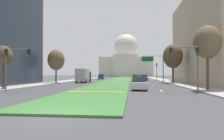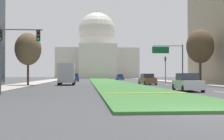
{
  "view_description": "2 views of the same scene",
  "coord_description": "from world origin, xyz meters",
  "px_view_note": "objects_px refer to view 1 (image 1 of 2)",
  "views": [
    {
      "loc": [
        3.91,
        -9.28,
        2.17
      ],
      "look_at": [
        -1.24,
        40.92,
        3.02
      ],
      "focal_mm": 31.25,
      "sensor_mm": 36.0,
      "label": 1
    },
    {
      "loc": [
        -4.51,
        -11.78,
        1.57
      ],
      "look_at": [
        -0.74,
        33.46,
        2.24
      ],
      "focal_mm": 49.66,
      "sensor_mm": 36.0,
      "label": 2
    }
  ],
  "objects_px": {
    "traffic_light_near_left": "(13,60)",
    "traffic_light_near_right": "(190,59)",
    "box_truck_delivery": "(83,75)",
    "traffic_light_far_right": "(157,69)",
    "street_tree_right_mid": "(173,56)",
    "sedan_distant": "(144,78)",
    "capitol_building": "(126,60)",
    "sedan_far_horizon": "(101,77)",
    "street_tree_right_near": "(207,42)",
    "street_tree_left_mid": "(56,60)",
    "sedan_midblock": "(136,79)",
    "sedan_very_far": "(135,76)",
    "street_tree_left_near": "(4,57)",
    "sedan_lead_stopped": "(140,84)",
    "overhead_guide_sign": "(155,63)"
  },
  "relations": [
    {
      "from": "street_tree_left_mid",
      "to": "street_tree_right_mid",
      "type": "distance_m",
      "value": 25.3
    },
    {
      "from": "traffic_light_near_left",
      "to": "sedan_lead_stopped",
      "type": "bearing_deg",
      "value": 14.67
    },
    {
      "from": "traffic_light_near_left",
      "to": "traffic_light_far_right",
      "type": "bearing_deg",
      "value": 59.1
    },
    {
      "from": "capitol_building",
      "to": "sedan_far_horizon",
      "type": "xyz_separation_m",
      "value": [
        -7.23,
        -59.21,
        -10.21
      ]
    },
    {
      "from": "street_tree_right_near",
      "to": "sedan_very_far",
      "type": "distance_m",
      "value": 61.77
    },
    {
      "from": "street_tree_left_near",
      "to": "street_tree_left_mid",
      "type": "xyz_separation_m",
      "value": [
        0.44,
        16.72,
        0.73
      ]
    },
    {
      "from": "traffic_light_near_right",
      "to": "street_tree_left_mid",
      "type": "distance_m",
      "value": 29.41
    },
    {
      "from": "street_tree_left_near",
      "to": "sedan_far_horizon",
      "type": "height_order",
      "value": "street_tree_left_near"
    },
    {
      "from": "traffic_light_near_right",
      "to": "street_tree_right_near",
      "type": "xyz_separation_m",
      "value": [
        2.84,
        2.64,
        2.15
      ]
    },
    {
      "from": "traffic_light_far_right",
      "to": "street_tree_left_mid",
      "type": "xyz_separation_m",
      "value": [
        -23.58,
        -16.76,
        1.77
      ]
    },
    {
      "from": "street_tree_left_near",
      "to": "sedan_midblock",
      "type": "height_order",
      "value": "street_tree_left_near"
    },
    {
      "from": "street_tree_left_mid",
      "to": "traffic_light_far_right",
      "type": "bearing_deg",
      "value": 35.4
    },
    {
      "from": "street_tree_left_near",
      "to": "box_truck_delivery",
      "type": "bearing_deg",
      "value": 75.08
    },
    {
      "from": "street_tree_right_near",
      "to": "sedan_distant",
      "type": "distance_m",
      "value": 32.25
    },
    {
      "from": "traffic_light_far_right",
      "to": "sedan_distant",
      "type": "bearing_deg",
      "value": -159.66
    },
    {
      "from": "traffic_light_near_right",
      "to": "box_truck_delivery",
      "type": "height_order",
      "value": "traffic_light_near_right"
    },
    {
      "from": "capitol_building",
      "to": "box_truck_delivery",
      "type": "relative_size",
      "value": 5.29
    },
    {
      "from": "sedan_lead_stopped",
      "to": "sedan_very_far",
      "type": "xyz_separation_m",
      "value": [
        0.15,
        60.01,
        -0.02
      ]
    },
    {
      "from": "sedan_distant",
      "to": "box_truck_delivery",
      "type": "height_order",
      "value": "box_truck_delivery"
    },
    {
      "from": "traffic_light_near_left",
      "to": "traffic_light_near_right",
      "type": "distance_m",
      "value": 20.51
    },
    {
      "from": "traffic_light_near_left",
      "to": "street_tree_left_mid",
      "type": "height_order",
      "value": "street_tree_left_mid"
    },
    {
      "from": "street_tree_left_mid",
      "to": "sedan_lead_stopped",
      "type": "distance_m",
      "value": 23.35
    },
    {
      "from": "overhead_guide_sign",
      "to": "street_tree_right_mid",
      "type": "relative_size",
      "value": 0.77
    },
    {
      "from": "overhead_guide_sign",
      "to": "street_tree_right_mid",
      "type": "xyz_separation_m",
      "value": [
        3.28,
        -4.16,
        1.23
      ]
    },
    {
      "from": "traffic_light_far_right",
      "to": "street_tree_right_mid",
      "type": "bearing_deg",
      "value": -83.68
    },
    {
      "from": "capitol_building",
      "to": "sedan_far_horizon",
      "type": "bearing_deg",
      "value": -96.96
    },
    {
      "from": "traffic_light_near_left",
      "to": "sedan_midblock",
      "type": "xyz_separation_m",
      "value": [
        15.15,
        22.81,
        -2.99
      ]
    },
    {
      "from": "street_tree_right_near",
      "to": "sedan_far_horizon",
      "type": "height_order",
      "value": "street_tree_right_near"
    },
    {
      "from": "capitol_building",
      "to": "box_truck_delivery",
      "type": "height_order",
      "value": "capitol_building"
    },
    {
      "from": "capitol_building",
      "to": "sedan_very_far",
      "type": "height_order",
      "value": "capitol_building"
    },
    {
      "from": "traffic_light_far_right",
      "to": "sedan_very_far",
      "type": "distance_m",
      "value": 29.05
    },
    {
      "from": "traffic_light_far_right",
      "to": "sedan_distant",
      "type": "distance_m",
      "value": 4.83
    },
    {
      "from": "sedan_distant",
      "to": "traffic_light_near_left",
      "type": "bearing_deg",
      "value": -117.03
    },
    {
      "from": "capitol_building",
      "to": "traffic_light_near_left",
      "type": "xyz_separation_m",
      "value": [
        -10.25,
        -107.33,
        -7.26
      ]
    },
    {
      "from": "traffic_light_near_right",
      "to": "sedan_far_horizon",
      "type": "height_order",
      "value": "traffic_light_near_right"
    },
    {
      "from": "street_tree_right_near",
      "to": "sedan_far_horizon",
      "type": "relative_size",
      "value": 1.68
    },
    {
      "from": "street_tree_left_near",
      "to": "sedan_midblock",
      "type": "distance_m",
      "value": 27.48
    },
    {
      "from": "traffic_light_near_right",
      "to": "sedan_midblock",
      "type": "bearing_deg",
      "value": 103.39
    },
    {
      "from": "street_tree_right_mid",
      "to": "sedan_far_horizon",
      "type": "xyz_separation_m",
      "value": [
        -19.93,
        26.9,
        -5.02
      ]
    },
    {
      "from": "traffic_light_near_right",
      "to": "street_tree_left_mid",
      "type": "height_order",
      "value": "street_tree_left_mid"
    },
    {
      "from": "sedan_far_horizon",
      "to": "box_truck_delivery",
      "type": "height_order",
      "value": "box_truck_delivery"
    },
    {
      "from": "sedan_distant",
      "to": "box_truck_delivery",
      "type": "relative_size",
      "value": 0.7
    },
    {
      "from": "street_tree_left_near",
      "to": "sedan_very_far",
      "type": "height_order",
      "value": "street_tree_left_near"
    },
    {
      "from": "street_tree_right_near",
      "to": "sedan_far_horizon",
      "type": "bearing_deg",
      "value": 114.23
    },
    {
      "from": "overhead_guide_sign",
      "to": "sedan_very_far",
      "type": "distance_m",
      "value": 39.05
    },
    {
      "from": "sedan_lead_stopped",
      "to": "sedan_distant",
      "type": "xyz_separation_m",
      "value": [
        2.28,
        30.27,
        0.02
      ]
    },
    {
      "from": "capitol_building",
      "to": "traffic_light_near_right",
      "type": "distance_m",
      "value": 107.75
    },
    {
      "from": "sedan_midblock",
      "to": "sedan_distant",
      "type": "height_order",
      "value": "sedan_distant"
    },
    {
      "from": "traffic_light_far_right",
      "to": "sedan_distant",
      "type": "height_order",
      "value": "traffic_light_far_right"
    },
    {
      "from": "traffic_light_near_right",
      "to": "sedan_midblock",
      "type": "relative_size",
      "value": 1.11
    }
  ]
}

